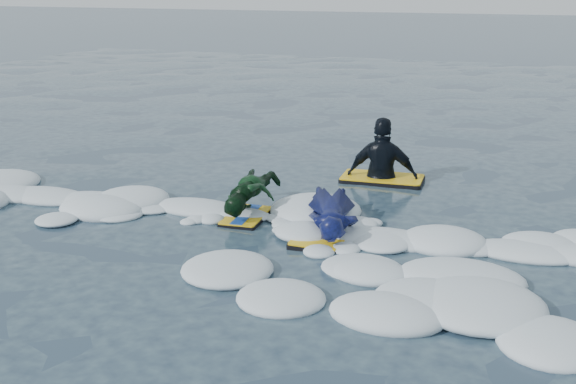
% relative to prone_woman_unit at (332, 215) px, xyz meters
% --- Properties ---
extents(ground, '(120.00, 120.00, 0.00)m').
position_rel_prone_woman_unit_xyz_m(ground, '(-1.66, -1.56, -0.22)').
color(ground, '#152234').
rests_on(ground, ground).
extents(foam_band, '(12.00, 3.10, 0.30)m').
position_rel_prone_woman_unit_xyz_m(foam_band, '(-1.66, -0.53, -0.22)').
color(foam_band, silver).
rests_on(foam_band, ground).
extents(prone_woman_unit, '(1.09, 1.77, 0.43)m').
position_rel_prone_woman_unit_xyz_m(prone_woman_unit, '(0.00, 0.00, 0.00)').
color(prone_woman_unit, black).
rests_on(prone_woman_unit, ground).
extents(prone_child_unit, '(0.72, 1.35, 0.52)m').
position_rel_prone_woman_unit_xyz_m(prone_child_unit, '(-1.16, 0.27, 0.04)').
color(prone_child_unit, black).
rests_on(prone_child_unit, ground).
extents(waiting_rider_unit, '(1.27, 0.76, 1.84)m').
position_rel_prone_woman_unit_xyz_m(waiting_rider_unit, '(0.05, 2.42, -0.15)').
color(waiting_rider_unit, black).
rests_on(waiting_rider_unit, ground).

